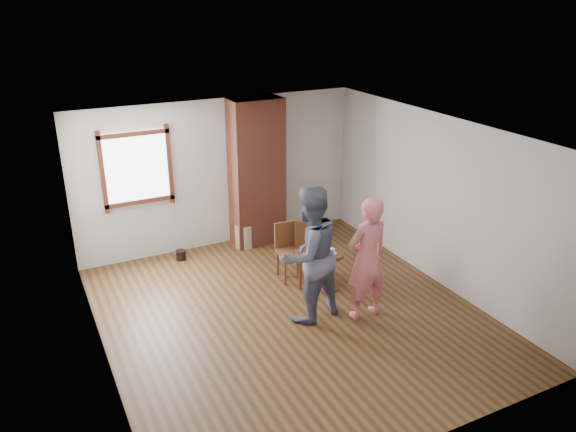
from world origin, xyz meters
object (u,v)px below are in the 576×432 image
object	(u,v)px
dining_chair_left	(310,249)
dining_chair_right	(290,247)
man	(309,255)
person_pink	(367,259)
side_table	(330,265)
stoneware_crock	(244,235)

from	to	relation	value
dining_chair_left	dining_chair_right	xyz separation A→B (m)	(-0.21, 0.29, -0.05)
dining_chair_right	man	world-z (taller)	man
dining_chair_right	man	xyz separation A→B (m)	(-0.32, -1.20, 0.46)
dining_chair_left	man	world-z (taller)	man
person_pink	side_table	bearing A→B (deg)	-90.36
man	person_pink	size ratio (longest dim) A/B	1.09
dining_chair_left	man	xyz separation A→B (m)	(-0.53, -0.91, 0.42)
side_table	dining_chair_left	bearing A→B (deg)	111.73
dining_chair_left	person_pink	world-z (taller)	person_pink
stoneware_crock	man	xyz separation A→B (m)	(-0.10, -2.56, 0.75)
dining_chair_left	person_pink	xyz separation A→B (m)	(0.19, -1.23, 0.33)
stoneware_crock	dining_chair_left	bearing A→B (deg)	-75.32
dining_chair_right	side_table	xyz separation A→B (m)	(0.36, -0.65, -0.10)
stoneware_crock	dining_chair_right	world-z (taller)	dining_chair_right
dining_chair_right	person_pink	size ratio (longest dim) A/B	0.51
stoneware_crock	side_table	distance (m)	2.09
stoneware_crock	person_pink	xyz separation A→B (m)	(0.62, -2.87, 0.66)
dining_chair_right	side_table	bearing A→B (deg)	-56.03
person_pink	dining_chair_right	bearing A→B (deg)	-78.52
dining_chair_left	dining_chair_right	distance (m)	0.36
dining_chair_left	side_table	world-z (taller)	dining_chair_left
stoneware_crock	person_pink	bearing A→B (deg)	-77.76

